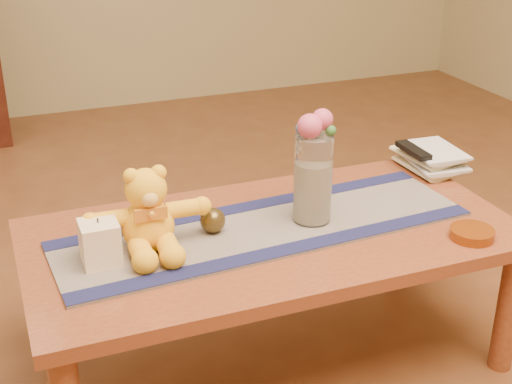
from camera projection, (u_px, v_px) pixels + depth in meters
name	position (u px, v px, depth m)	size (l,w,h in m)	color
floor	(271.00, 358.00, 2.25)	(5.50, 5.50, 0.00)	brown
coffee_table_top	(272.00, 237.00, 2.07)	(1.40, 0.70, 0.04)	maroon
table_leg_fr	(508.00, 309.00, 2.13)	(0.07, 0.07, 0.41)	maroon
table_leg_bl	(42.00, 296.00, 2.20)	(0.07, 0.07, 0.41)	maroon
table_leg_br	(403.00, 226.00, 2.62)	(0.07, 0.07, 0.41)	maroon
persian_runner	(265.00, 228.00, 2.07)	(1.20, 0.35, 0.01)	#1E1844
runner_border_near	(288.00, 249.00, 1.95)	(1.20, 0.06, 0.00)	#161943
runner_border_far	(244.00, 207.00, 2.19)	(1.20, 0.06, 0.00)	#161943
teddy_bear	(147.00, 210.00, 1.92)	(0.33, 0.27, 0.22)	yellow
pillar_candle	(100.00, 243.00, 1.86)	(0.10, 0.10, 0.12)	#FDE0BA
candle_wick	(98.00, 221.00, 1.83)	(0.00, 0.00, 0.01)	black
glass_vase	(313.00, 179.00, 2.06)	(0.11, 0.11, 0.26)	silver
potpourri_fill	(312.00, 191.00, 2.07)	(0.09, 0.09, 0.18)	beige
rose_left	(310.00, 126.00, 1.97)	(0.07, 0.07, 0.07)	#CC4868
rose_right	(322.00, 119.00, 2.00)	(0.06, 0.06, 0.06)	#CC4868
blue_flower_back	(313.00, 122.00, 2.02)	(0.04, 0.04, 0.04)	#445C95
blue_flower_side	(302.00, 128.00, 2.00)	(0.04, 0.04, 0.04)	#445C95
leaf_sprig	(331.00, 131.00, 1.99)	(0.03, 0.03, 0.03)	#33662D
bronze_ball	(213.00, 220.00, 2.03)	(0.07, 0.07, 0.07)	#4A3818
book_bottom	(410.00, 170.00, 2.45)	(0.17, 0.22, 0.02)	beige
book_lower	(412.00, 165.00, 2.44)	(0.16, 0.22, 0.02)	beige
book_upper	(409.00, 159.00, 2.43)	(0.17, 0.22, 0.02)	beige
book_top	(413.00, 154.00, 2.42)	(0.16, 0.22, 0.02)	beige
tv_remote	(413.00, 150.00, 2.41)	(0.04, 0.16, 0.02)	black
amber_dish	(472.00, 234.00, 2.02)	(0.12, 0.12, 0.03)	#BF5914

